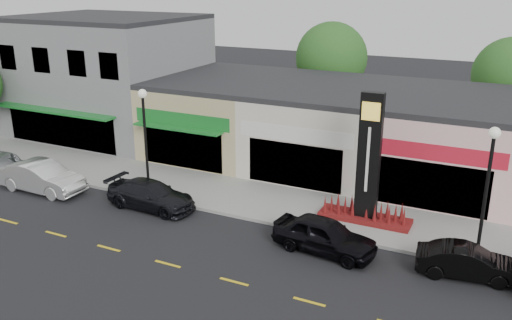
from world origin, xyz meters
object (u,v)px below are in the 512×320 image
Objects in this scene: lamp_west_near at (145,131)px; car_dark_sedan at (151,195)px; lamp_east_near at (487,182)px; car_white_van at (42,177)px; car_black_conv at (468,262)px; car_black_sedan at (324,235)px; pylon_sign at (368,177)px.

lamp_west_near reaches higher than car_dark_sedan.
lamp_east_near is 21.67m from car_white_van.
lamp_east_near reaches higher than car_white_van.
car_white_van is 21.19m from car_black_conv.
lamp_east_near is 3.14m from car_black_conv.
lamp_west_near is 3.25m from car_dark_sedan.
car_black_sedan is 1.15× the size of car_black_conv.
lamp_west_near and lamp_east_near have the same top height.
pylon_sign is 1.38× the size of car_black_sedan.
lamp_east_near is at bearing -66.25° from car_black_sedan.
car_dark_sedan is 1.23× the size of car_black_conv.
car_black_conv is (21.17, 0.71, -0.18)m from car_white_van.
car_white_van is 1.29× the size of car_black_conv.
pylon_sign is 5.86m from car_black_conv.
lamp_east_near is at bearing -83.48° from car_dark_sedan.
car_black_conv is at bearing -4.69° from lamp_west_near.
lamp_east_near is at bearing -18.75° from pylon_sign.
pylon_sign is (-5.00, 1.70, -1.20)m from lamp_east_near.
car_black_conv is at bearing -88.44° from car_dark_sedan.
car_white_van is 6.54m from car_dark_sedan.
pylon_sign is 1.23× the size of car_white_van.
lamp_east_near reaches higher than car_black_conv.
car_dark_sedan is (6.49, 0.75, -0.13)m from car_white_van.
car_black_sedan is at bearing -9.84° from lamp_west_near.
car_black_conv is at bearing -78.37° from car_black_sedan.
lamp_east_near is 15.23m from car_dark_sedan.
pylon_sign is at bearing 49.48° from car_black_conv.
car_black_conv is (14.68, -0.05, -0.05)m from car_dark_sedan.
car_dark_sedan is at bearing 93.37° from car_black_sedan.
car_black_sedan is at bearing 86.58° from car_black_conv.
pylon_sign is 3.87m from car_black_sedan.
pylon_sign is at bearing -71.73° from car_dark_sedan.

